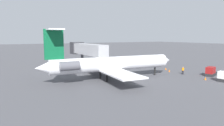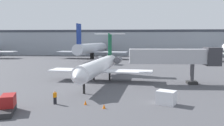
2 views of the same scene
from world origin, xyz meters
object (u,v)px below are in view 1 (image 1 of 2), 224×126
at_px(regional_jet, 109,63).
at_px(cargo_container_uld, 139,63).
at_px(jet_bridge, 86,49).
at_px(traffic_cone_far, 169,71).
at_px(baggage_tug_lead, 211,72).
at_px(traffic_cone_mid, 166,69).
at_px(traffic_cone_near, 205,78).
at_px(ground_crew_marshaller, 183,70).

distance_m(regional_jet, cargo_container_uld, 18.67).
height_order(jet_bridge, traffic_cone_far, jet_bridge).
relative_size(baggage_tug_lead, traffic_cone_mid, 7.71).
relative_size(jet_bridge, traffic_cone_near, 29.09).
bearing_deg(traffic_cone_far, ground_crew_marshaller, -179.56).
height_order(cargo_container_uld, traffic_cone_near, cargo_container_uld).
distance_m(baggage_tug_lead, traffic_cone_near, 4.95).
bearing_deg(cargo_container_uld, ground_crew_marshaller, -175.60).
bearing_deg(cargo_container_uld, jet_bridge, 72.77).
distance_m(ground_crew_marshaller, traffic_cone_mid, 6.49).
bearing_deg(traffic_cone_far, cargo_container_uld, 5.92).
bearing_deg(jet_bridge, ground_crew_marshaller, -140.63).
relative_size(traffic_cone_mid, traffic_cone_far, 1.00).
distance_m(cargo_container_uld, traffic_cone_near, 19.84).
xyz_separation_m(ground_crew_marshaller, baggage_tug_lead, (-4.11, -3.69, -0.02)).
bearing_deg(traffic_cone_far, baggage_tug_lead, -154.94).
distance_m(jet_bridge, baggage_tug_lead, 29.19).
xyz_separation_m(traffic_cone_near, traffic_cone_mid, (12.34, -2.21, 0.00)).
bearing_deg(jet_bridge, traffic_cone_far, -133.88).
height_order(jet_bridge, ground_crew_marshaller, jet_bridge).
relative_size(traffic_cone_near, traffic_cone_mid, 1.00).
distance_m(traffic_cone_mid, traffic_cone_far, 2.84).
xyz_separation_m(traffic_cone_near, traffic_cone_far, (9.87, -0.81, 0.00)).
bearing_deg(traffic_cone_far, traffic_cone_near, 175.29).
height_order(regional_jet, traffic_cone_near, regional_jet).
bearing_deg(traffic_cone_far, regional_jet, 91.13).
bearing_deg(traffic_cone_far, traffic_cone_mid, -29.49).
xyz_separation_m(regional_jet, ground_crew_marshaller, (-3.52, -16.48, -2.25)).
xyz_separation_m(ground_crew_marshaller, traffic_cone_mid, (6.31, -1.37, -0.58)).
distance_m(jet_bridge, cargo_container_uld, 14.98).
height_order(ground_crew_marshaller, traffic_cone_far, ground_crew_marshaller).
height_order(cargo_container_uld, traffic_cone_mid, cargo_container_uld).
distance_m(regional_jet, baggage_tug_lead, 21.68).
bearing_deg(traffic_cone_mid, traffic_cone_far, 150.51).
bearing_deg(baggage_tug_lead, regional_jet, 69.28).
bearing_deg(ground_crew_marshaller, traffic_cone_mid, -12.21).
xyz_separation_m(jet_bridge, ground_crew_marshaller, (-18.08, -14.84, -4.04)).
bearing_deg(regional_jet, ground_crew_marshaller, -102.06).
bearing_deg(traffic_cone_near, jet_bridge, 30.14).
relative_size(regional_jet, traffic_cone_far, 50.69).
bearing_deg(regional_jet, cargo_container_uld, -56.26).
relative_size(cargo_container_uld, traffic_cone_far, 4.99).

